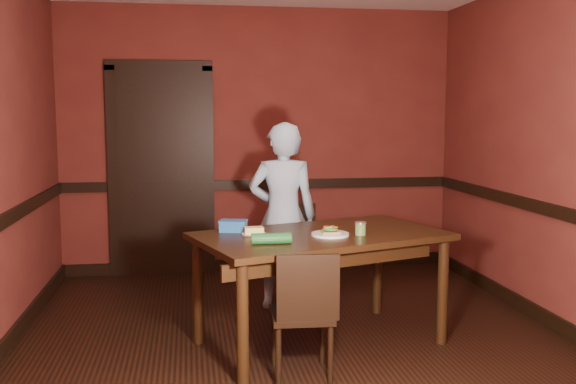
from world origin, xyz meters
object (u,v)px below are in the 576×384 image
object	(u,v)px
food_tub	(233,226)
sauce_jar	(361,228)
person	(283,216)
dining_table	(320,289)
cheese_saucer	(254,232)
sandwich_plate	(330,233)
chair_near	(301,312)
chair_far	(293,258)

from	to	relation	value
food_tub	sauce_jar	bearing A→B (deg)	-2.77
food_tub	person	bearing A→B (deg)	72.71
dining_table	cheese_saucer	xyz separation A→B (m)	(-0.47, 0.01, 0.42)
sandwich_plate	chair_near	bearing A→B (deg)	-122.46
sauce_jar	dining_table	bearing A→B (deg)	157.14
chair_near	sauce_jar	distance (m)	0.78
dining_table	person	xyz separation A→B (m)	(-0.14, 0.91, 0.38)
chair_far	food_tub	size ratio (longest dim) A/B	3.93
sandwich_plate	dining_table	bearing A→B (deg)	116.26
chair_near	person	size ratio (longest dim) A/B	0.52
person	sandwich_plate	size ratio (longest dim) A/B	6.04
sandwich_plate	person	bearing A→B (deg)	100.31
chair_near	sandwich_plate	distance (m)	0.66
chair_near	sauce_jar	xyz separation A→B (m)	(0.49, 0.42, 0.44)
chair_far	food_tub	bearing A→B (deg)	-137.40
chair_far	person	distance (m)	0.36
sauce_jar	cheese_saucer	distance (m)	0.74
dining_table	sandwich_plate	bearing A→B (deg)	-82.20
sauce_jar	food_tub	world-z (taller)	sauce_jar
sauce_jar	chair_far	bearing A→B (deg)	108.44
cheese_saucer	food_tub	world-z (taller)	food_tub
person	dining_table	bearing A→B (deg)	104.70
dining_table	sauce_jar	world-z (taller)	sauce_jar
food_tub	sandwich_plate	bearing A→B (deg)	-6.87
sandwich_plate	cheese_saucer	xyz separation A→B (m)	(-0.51, 0.11, 0.00)
dining_table	food_tub	xyz separation A→B (m)	(-0.60, 0.16, 0.44)
chair_far	cheese_saucer	bearing A→B (deg)	-125.20
sandwich_plate	sauce_jar	bearing A→B (deg)	-3.76
dining_table	chair_near	xyz separation A→B (m)	(-0.23, -0.53, 0.00)
chair_far	sandwich_plate	distance (m)	1.02
chair_far	chair_near	distance (m)	1.38
chair_near	sandwich_plate	size ratio (longest dim) A/B	3.12
sandwich_plate	cheese_saucer	distance (m)	0.53
chair_far	person	xyz separation A→B (m)	(-0.08, 0.07, 0.35)
sandwich_plate	food_tub	size ratio (longest dim) A/B	1.18
sauce_jar	cheese_saucer	size ratio (longest dim) A/B	0.53
person	food_tub	distance (m)	0.88
person	cheese_saucer	xyz separation A→B (m)	(-0.33, -0.89, 0.04)
person	sauce_jar	distance (m)	1.09
sauce_jar	food_tub	bearing A→B (deg)	162.60
sauce_jar	cheese_saucer	world-z (taller)	sauce_jar
dining_table	cheese_saucer	distance (m)	0.63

